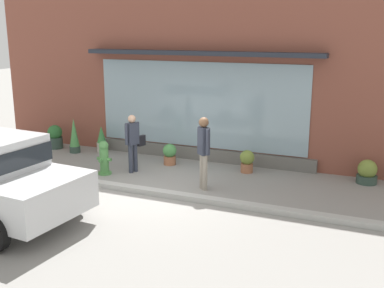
% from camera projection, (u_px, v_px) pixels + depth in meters
% --- Properties ---
extents(ground_plane, '(60.00, 60.00, 0.00)m').
position_uv_depth(ground_plane, '(153.00, 191.00, 11.06)').
color(ground_plane, gray).
extents(curb_strip, '(14.00, 0.24, 0.12)m').
position_uv_depth(curb_strip, '(149.00, 191.00, 10.86)').
color(curb_strip, '#B2B2AD').
rests_on(curb_strip, ground_plane).
extents(storefront, '(14.00, 0.81, 5.21)m').
position_uv_depth(storefront, '(203.00, 72.00, 13.29)').
color(storefront, brown).
rests_on(storefront, ground_plane).
extents(fire_hydrant, '(0.42, 0.38, 0.90)m').
position_uv_depth(fire_hydrant, '(104.00, 158.00, 12.24)').
color(fire_hydrant, '#4C8C47').
rests_on(fire_hydrant, ground_plane).
extents(pedestrian_with_handbag, '(0.33, 0.64, 1.56)m').
position_uv_depth(pedestrian_with_handbag, '(133.00, 139.00, 12.33)').
color(pedestrian_with_handbag, '#333847').
rests_on(pedestrian_with_handbag, ground_plane).
extents(pedestrian_passerby, '(0.36, 0.33, 1.75)m').
position_uv_depth(pedestrian_passerby, '(204.00, 148.00, 10.93)').
color(pedestrian_passerby, '#9E9384').
rests_on(pedestrian_passerby, ground_plane).
extents(potted_plant_window_right, '(0.38, 0.38, 0.60)m').
position_uv_depth(potted_plant_window_right, '(170.00, 154.00, 13.16)').
color(potted_plant_window_right, '#9E6042').
rests_on(potted_plant_window_right, ground_plane).
extents(potted_plant_trailing_edge, '(0.50, 0.50, 0.60)m').
position_uv_depth(potted_plant_trailing_edge, '(367.00, 172.00, 11.55)').
color(potted_plant_trailing_edge, '#33473D').
rests_on(potted_plant_trailing_edge, ground_plane).
extents(potted_plant_near_hydrant, '(0.46, 0.46, 0.76)m').
position_uv_depth(potted_plant_near_hydrant, '(55.00, 137.00, 14.95)').
color(potted_plant_near_hydrant, '#33473D').
rests_on(potted_plant_near_hydrant, ground_plane).
extents(potted_plant_corner_tall, '(0.32, 0.32, 0.83)m').
position_uv_depth(potted_plant_corner_tall, '(102.00, 140.00, 14.47)').
color(potted_plant_corner_tall, '#B7B2A3').
rests_on(potted_plant_corner_tall, ground_plane).
extents(potted_plant_window_left, '(0.39, 0.39, 0.61)m').
position_uv_depth(potted_plant_window_left, '(247.00, 161.00, 12.43)').
color(potted_plant_window_left, '#9E6042').
rests_on(potted_plant_window_left, ground_plane).
extents(potted_plant_window_center, '(0.33, 0.33, 1.08)m').
position_uv_depth(potted_plant_window_center, '(74.00, 136.00, 14.41)').
color(potted_plant_window_center, '#33473D').
rests_on(potted_plant_window_center, ground_plane).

